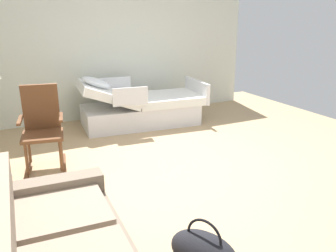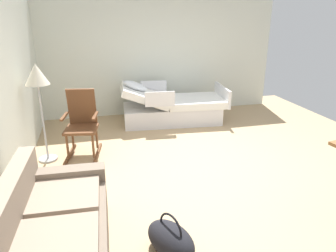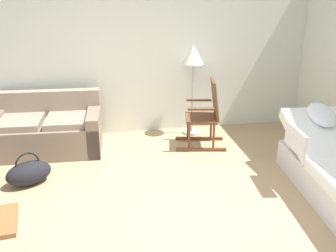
# 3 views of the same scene
# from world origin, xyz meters

# --- Properties ---
(ground_plane) EXTENTS (6.75, 6.75, 0.00)m
(ground_plane) POSITION_xyz_m (0.00, 0.00, 0.00)
(ground_plane) COLOR tan
(back_wall) EXTENTS (5.60, 0.10, 2.70)m
(back_wall) POSITION_xyz_m (0.00, 2.55, 1.35)
(back_wall) COLOR silver
(back_wall) RESTS_ON ground
(side_wall) EXTENTS (0.10, 5.21, 2.70)m
(side_wall) POSITION_xyz_m (2.75, 0.00, 1.35)
(side_wall) COLOR silver
(side_wall) RESTS_ON ground
(hospital_bed) EXTENTS (1.15, 2.19, 0.93)m
(hospital_bed) POSITION_xyz_m (1.96, -0.07, 0.30)
(hospital_bed) COLOR silver
(hospital_bed) RESTS_ON ground
(couch) EXTENTS (1.64, 0.94, 0.85)m
(couch) POSITION_xyz_m (-1.61, 1.96, 0.31)
(couch) COLOR #7D6C5C
(couch) RESTS_ON ground
(rocking_chair) EXTENTS (0.83, 0.60, 1.05)m
(rocking_chair) POSITION_xyz_m (0.78, 1.70, 0.50)
(rocking_chair) COLOR brown
(rocking_chair) RESTS_ON ground
(floor_lamp) EXTENTS (0.34, 0.34, 1.48)m
(floor_lamp) POSITION_xyz_m (0.70, 2.25, 1.23)
(floor_lamp) COLOR #B2B5BA
(floor_lamp) RESTS_ON ground
(duffel_bag) EXTENTS (0.64, 0.53, 0.43)m
(duffel_bag) POSITION_xyz_m (-1.72, 0.93, 0.15)
(duffel_bag) COLOR black
(duffel_bag) RESTS_ON ground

